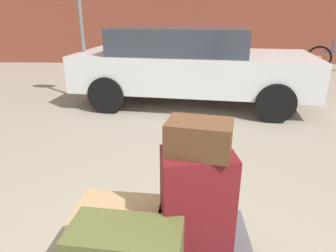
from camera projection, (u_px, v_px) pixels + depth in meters
The scene contains 7 objects.
suitcase_maroon_rear_left at pixel (196, 202), 1.79m from camera, with size 0.41×0.28×0.64m, color maroon.
suitcase_tan_front_right at pixel (118, 224), 1.92m from camera, with size 0.52×0.37×0.23m, color #9E7F56.
duffel_bag_brown_topmost_pile at pixel (199, 138), 1.64m from camera, with size 0.35×0.24×0.19m, color #51331E.
parked_car at pixel (190, 64), 5.73m from camera, with size 4.51×2.38×1.42m.
bollard_kerb_near at pixel (258, 68), 7.84m from camera, with size 0.24×0.24×0.61m, color #72665B.
bollard_kerb_mid at pixel (315, 68), 7.80m from camera, with size 0.24×0.24×0.61m, color #72665B.
no_parking_sign at pixel (81, 19), 5.55m from camera, with size 0.49×0.12×2.53m.
Camera 1 is at (0.09, -1.47, 1.72)m, focal length 32.43 mm.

